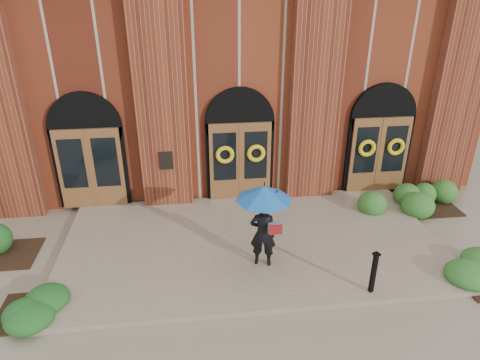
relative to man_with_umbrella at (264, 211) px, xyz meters
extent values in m
plane|color=gray|center=(-0.12, 0.84, -1.64)|extent=(90.00, 90.00, 0.00)
cube|color=tan|center=(-0.12, 0.99, -1.57)|extent=(10.00, 5.30, 0.15)
cube|color=maroon|center=(-0.12, 9.74, 1.86)|extent=(16.00, 12.00, 7.00)
cube|color=black|center=(-2.37, 3.31, 0.01)|extent=(0.40, 0.05, 0.55)
cube|color=maroon|center=(-2.37, 3.57, 1.86)|extent=(1.50, 0.45, 7.00)
cube|color=maroon|center=(2.13, 3.57, 1.86)|extent=(1.50, 0.45, 7.00)
cube|color=maroon|center=(6.63, 3.57, 1.86)|extent=(1.50, 0.45, 7.00)
cube|color=brown|center=(-4.62, 3.55, -0.24)|extent=(1.90, 0.10, 2.50)
cylinder|color=black|center=(-4.62, 3.69, 1.01)|extent=(2.10, 0.22, 2.10)
cube|color=brown|center=(-0.12, 3.55, -0.24)|extent=(1.90, 0.10, 2.50)
cylinder|color=black|center=(-0.12, 3.69, 1.01)|extent=(2.10, 0.22, 2.10)
cube|color=brown|center=(4.38, 3.55, -0.24)|extent=(1.90, 0.10, 2.50)
cylinder|color=black|center=(4.38, 3.69, 1.01)|extent=(2.10, 0.22, 2.10)
torus|color=yellow|center=(-0.60, 3.43, 0.06)|extent=(0.57, 0.13, 0.57)
torus|color=yellow|center=(0.36, 3.43, 0.06)|extent=(0.57, 0.13, 0.57)
torus|color=yellow|center=(3.90, 3.43, 0.06)|extent=(0.57, 0.13, 0.57)
torus|color=yellow|center=(4.86, 3.43, 0.06)|extent=(0.57, 0.13, 0.57)
imported|color=black|center=(0.00, 0.00, -0.63)|extent=(0.71, 0.56, 1.73)
cone|color=#1558A9|center=(0.00, 0.00, 0.47)|extent=(1.62, 1.62, 0.35)
cylinder|color=black|center=(0.05, -0.05, 0.01)|extent=(0.02, 0.02, 0.58)
cube|color=#9A9C9F|center=(0.25, -0.14, -0.40)|extent=(0.35, 0.24, 0.25)
cube|color=maroon|center=(0.25, -0.23, -0.40)|extent=(0.32, 0.10, 0.25)
cube|color=black|center=(2.25, -1.34, -1.00)|extent=(0.12, 0.12, 0.99)
cube|color=black|center=(2.25, -1.34, -0.48)|extent=(0.18, 0.18, 0.04)
ellipsoid|color=#2C6022|center=(5.08, 2.38, -1.29)|extent=(2.74, 1.09, 0.70)
ellipsoid|color=#1B501C|center=(-5.22, -0.94, -1.41)|extent=(1.30, 1.11, 0.46)
camera|label=1|loc=(-1.61, -8.57, 4.93)|focal=32.00mm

